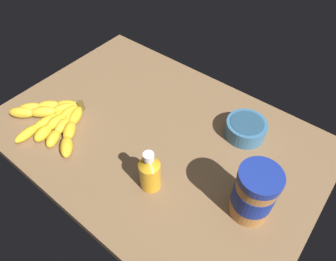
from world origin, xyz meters
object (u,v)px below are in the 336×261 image
at_px(peanut_butter_jar, 254,194).
at_px(honey_bottle, 150,172).
at_px(small_bowl, 246,128).
at_px(banana_bunch, 55,119).

height_order(peanut_butter_jar, honey_bottle, peanut_butter_jar).
bearing_deg(peanut_butter_jar, honey_bottle, -157.94).
relative_size(peanut_butter_jar, small_bowl, 1.30).
bearing_deg(banana_bunch, honey_bottle, 2.37).
bearing_deg(small_bowl, honey_bottle, -109.18).
distance_m(peanut_butter_jar, small_bowl, 0.25).
bearing_deg(peanut_butter_jar, small_bowl, 120.83).
relative_size(banana_bunch, peanut_butter_jar, 1.94).
bearing_deg(banana_bunch, peanut_butter_jar, 10.24).
bearing_deg(small_bowl, banana_bunch, -146.31).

